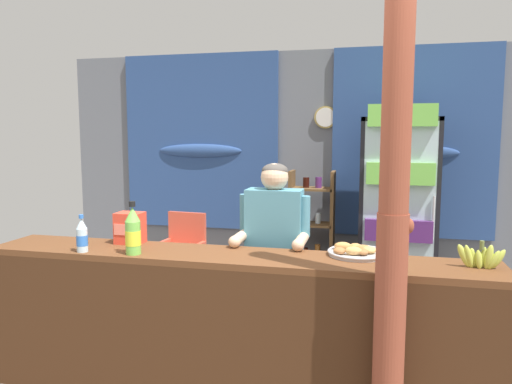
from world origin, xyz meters
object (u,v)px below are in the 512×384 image
at_px(stall_counter, 227,317).
at_px(drink_fridge, 398,196).
at_px(soda_bottle_water, 82,236).
at_px(bottle_shelf_rack, 312,228).
at_px(banana_bunch, 481,258).
at_px(soda_bottle_lime_soda, 133,232).
at_px(pastry_tray, 356,252).
at_px(timber_post, 393,224).
at_px(plastic_lawn_chair, 182,250).
at_px(snack_box_crackers, 130,228).
at_px(shopkeeper, 274,241).

height_order(stall_counter, drink_fridge, drink_fridge).
bearing_deg(soda_bottle_water, drink_fridge, 47.76).
relative_size(bottle_shelf_rack, banana_bunch, 4.65).
relative_size(stall_counter, soda_bottle_lime_soda, 9.66).
distance_m(pastry_tray, banana_bunch, 0.69).
bearing_deg(pastry_tray, stall_counter, -161.38).
bearing_deg(timber_post, banana_bunch, 36.33).
xyz_separation_m(stall_counter, pastry_tray, (0.76, 0.25, 0.39)).
bearing_deg(stall_counter, pastry_tray, 18.62).
height_order(pastry_tray, banana_bunch, banana_bunch).
xyz_separation_m(bottle_shelf_rack, pastry_tray, (0.54, -2.16, 0.29)).
height_order(plastic_lawn_chair, pastry_tray, pastry_tray).
distance_m(timber_post, banana_bunch, 0.65).
relative_size(plastic_lawn_chair, soda_bottle_water, 3.62).
bearing_deg(soda_bottle_lime_soda, pastry_tray, 12.27).
bearing_deg(drink_fridge, soda_bottle_lime_soda, -127.31).
xyz_separation_m(drink_fridge, banana_bunch, (0.35, -2.03, -0.08)).
bearing_deg(plastic_lawn_chair, stall_counter, -60.34).
xyz_separation_m(timber_post, soda_bottle_water, (-1.87, 0.17, -0.19)).
bearing_deg(drink_fridge, timber_post, -93.30).
relative_size(bottle_shelf_rack, pastry_tray, 3.52).
relative_size(soda_bottle_lime_soda, snack_box_crackers, 1.57).
relative_size(drink_fridge, banana_bunch, 7.05).
relative_size(drink_fridge, soda_bottle_water, 8.12).
height_order(drink_fridge, snack_box_crackers, drink_fridge).
height_order(bottle_shelf_rack, soda_bottle_water, bottle_shelf_rack).
distance_m(soda_bottle_lime_soda, soda_bottle_water, 0.34).
relative_size(bottle_shelf_rack, snack_box_crackers, 6.06).
xyz_separation_m(stall_counter, snack_box_crackers, (-0.75, 0.24, 0.47)).
bearing_deg(soda_bottle_lime_soda, shopkeeper, 36.81).
bearing_deg(plastic_lawn_chair, snack_box_crackers, -79.99).
bearing_deg(soda_bottle_water, pastry_tray, 10.59).
xyz_separation_m(stall_counter, plastic_lawn_chair, (-1.03, 1.81, -0.07)).
relative_size(bottle_shelf_rack, shopkeeper, 0.87).
distance_m(timber_post, drink_fridge, 2.40).
bearing_deg(snack_box_crackers, shopkeeper, 17.95).
height_order(plastic_lawn_chair, shopkeeper, shopkeeper).
bearing_deg(stall_counter, bottle_shelf_rack, 84.82).
xyz_separation_m(drink_fridge, pastry_tray, (-0.33, -1.90, -0.11)).
xyz_separation_m(plastic_lawn_chair, snack_box_crackers, (0.28, -1.57, 0.54)).
relative_size(stall_counter, shopkeeper, 2.18).
bearing_deg(shopkeeper, soda_bottle_lime_soda, -143.19).
bearing_deg(plastic_lawn_chair, banana_bunch, -34.34).
xyz_separation_m(shopkeeper, pastry_tray, (0.57, -0.28, 0.03)).
height_order(stall_counter, snack_box_crackers, snack_box_crackers).
bearing_deg(plastic_lawn_chair, soda_bottle_lime_soda, -76.50).
xyz_separation_m(timber_post, soda_bottle_lime_soda, (-1.53, 0.20, -0.15)).
bearing_deg(pastry_tray, shopkeeper, 153.55).
bearing_deg(banana_bunch, shopkeeper, 161.67).
relative_size(bottle_shelf_rack, plastic_lawn_chair, 1.48).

